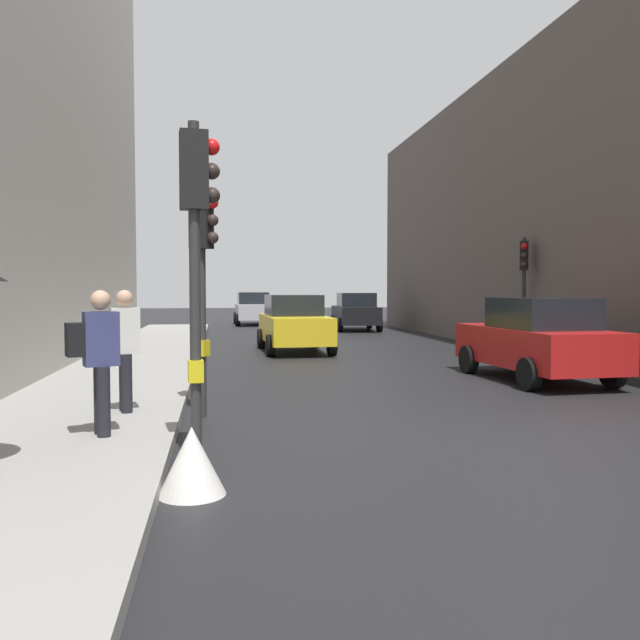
{
  "coord_description": "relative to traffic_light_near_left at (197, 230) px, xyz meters",
  "views": [
    {
      "loc": [
        -4.19,
        -7.7,
        1.95
      ],
      "look_at": [
        -1.35,
        10.77,
        1.06
      ],
      "focal_mm": 36.84,
      "sensor_mm": 36.0,
      "label": 1
    }
  ],
  "objects": [
    {
      "name": "traffic_light_near_left",
      "position": [
        0.0,
        0.0,
        0.0
      ],
      "size": [
        0.44,
        0.27,
        3.74
      ],
      "color": "#2D2D2D",
      "rests_on": "ground"
    },
    {
      "name": "car_red_sedan",
      "position": [
        6.89,
        5.77,
        -1.7
      ],
      "size": [
        2.2,
        4.29,
        1.76
      ],
      "color": "red",
      "rests_on": "ground"
    },
    {
      "name": "car_silver_hatchback",
      "position": [
        2.06,
        28.59,
        -1.7
      ],
      "size": [
        2.08,
        4.23,
        1.76
      ],
      "color": "#BCBCC1",
      "rests_on": "ground"
    },
    {
      "name": "sidewalk_kerb",
      "position": [
        -1.79,
        6.46,
        -2.5
      ],
      "size": [
        2.93,
        40.0,
        0.16
      ],
      "primitive_type": "cube",
      "color": "gray",
      "rests_on": "ground"
    },
    {
      "name": "traffic_light_mid_street",
      "position": [
        8.86,
        10.46,
        -0.22
      ],
      "size": [
        0.34,
        0.45,
        3.42
      ],
      "color": "#2D2D2D",
      "rests_on": "ground"
    },
    {
      "name": "pedestrian_with_grey_backpack",
      "position": [
        -1.23,
        0.99,
        -1.42
      ],
      "size": [
        0.66,
        0.46,
        1.77
      ],
      "color": "black",
      "rests_on": "sidewalk_kerb"
    },
    {
      "name": "ground_plane",
      "position": [
        4.42,
        0.46,
        -2.58
      ],
      "size": [
        120.0,
        120.0,
        0.0
      ],
      "primitive_type": "plane",
      "color": "black"
    },
    {
      "name": "traffic_light_near_right",
      "position": [
        -0.0,
        2.8,
        -0.17
      ],
      "size": [
        0.45,
        0.36,
        3.49
      ],
      "color": "#2D2D2D",
      "rests_on": "ground"
    },
    {
      "name": "warning_sign_triangle",
      "position": [
        -0.03,
        -1.01,
        -2.25
      ],
      "size": [
        0.64,
        0.64,
        0.65
      ],
      "primitive_type": "cone",
      "color": "silver",
      "rests_on": "ground"
    },
    {
      "name": "car_yellow_taxi",
      "position": [
        2.53,
        12.96,
        -1.7
      ],
      "size": [
        2.14,
        4.26,
        1.76
      ],
      "color": "yellow",
      "rests_on": "ground"
    },
    {
      "name": "pedestrian_with_black_backpack",
      "position": [
        -1.16,
        2.54,
        -1.42
      ],
      "size": [
        0.65,
        0.42,
        1.77
      ],
      "color": "black",
      "rests_on": "sidewalk_kerb"
    },
    {
      "name": "car_dark_suv",
      "position": [
        6.58,
        23.02,
        -1.7
      ],
      "size": [
        2.2,
        4.29,
        1.76
      ],
      "color": "black",
      "rests_on": "ground"
    }
  ]
}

